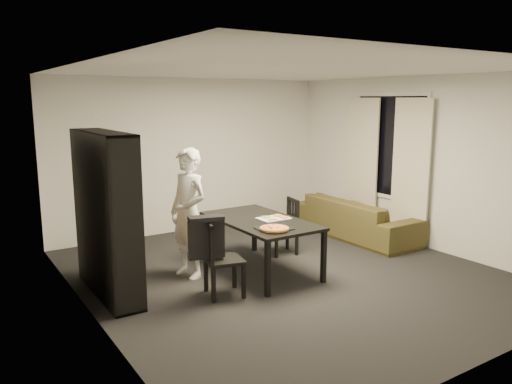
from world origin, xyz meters
TOP-DOWN VIEW (x-y plane):
  - room at (0.00, 0.00)m, footprint 5.01×5.51m
  - window_pane at (2.48, 0.60)m, footprint 0.02×1.40m
  - window_frame at (2.48, 0.60)m, footprint 0.03×1.52m
  - curtain_left at (2.40, 0.08)m, footprint 0.03×0.70m
  - curtain_right at (2.40, 1.12)m, footprint 0.03×0.70m
  - bookshelf at (-2.16, 0.60)m, footprint 0.35×1.50m
  - dining_table at (-0.24, 0.29)m, footprint 0.93×1.68m
  - chair_left at (-1.13, -0.17)m, footprint 0.50×0.50m
  - chair_right at (0.52, 0.73)m, footprint 0.45×0.45m
  - draped_jacket at (-1.25, -0.14)m, footprint 0.42×0.26m
  - person at (-1.11, 0.62)m, footprint 0.53×0.68m
  - baking_tray at (-0.37, -0.21)m, footprint 0.41×0.34m
  - pepperoni_pizza at (-0.40, -0.27)m, footprint 0.35×0.35m
  - kitchen_towel at (-0.06, 0.24)m, footprint 0.40×0.30m
  - pizza_slices at (-0.04, 0.24)m, footprint 0.43×0.39m
  - sofa at (2.02, 0.81)m, footprint 0.86×2.20m

SIDE VIEW (x-z plane):
  - sofa at x=2.02m, z-range 0.00..0.64m
  - chair_right at x=0.52m, z-range 0.06..0.88m
  - chair_left at x=-1.13m, z-range 0.06..0.95m
  - dining_table at x=-0.24m, z-range 0.29..0.99m
  - kitchen_towel at x=-0.06m, z-range 0.70..0.71m
  - baking_tray at x=-0.37m, z-range 0.70..0.71m
  - pizza_slices at x=-0.04m, z-range 0.71..0.72m
  - pepperoni_pizza at x=-0.40m, z-range 0.71..0.74m
  - draped_jacket at x=-1.25m, z-range 0.49..0.98m
  - person at x=-1.11m, z-range 0.00..1.66m
  - bookshelf at x=-2.16m, z-range 0.00..1.90m
  - curtain_left at x=2.40m, z-range 0.02..2.27m
  - curtain_right at x=2.40m, z-range 0.02..2.27m
  - room at x=0.00m, z-range 0.00..2.60m
  - window_pane at x=2.48m, z-range 0.70..2.30m
  - window_frame at x=2.48m, z-range 0.64..2.36m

